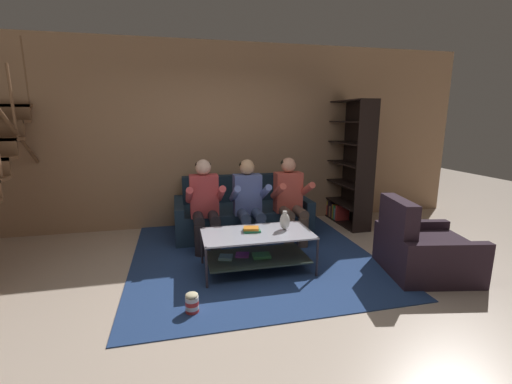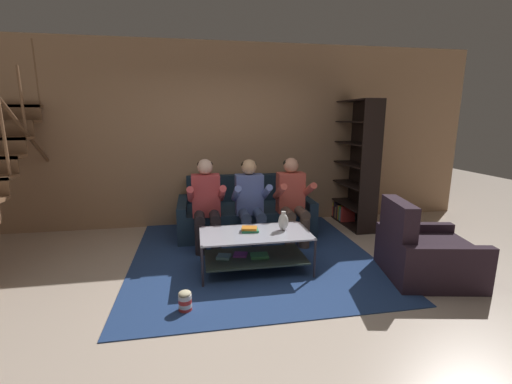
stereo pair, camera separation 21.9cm
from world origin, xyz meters
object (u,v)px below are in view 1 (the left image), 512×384
(couch, at_px, (241,214))
(person_seated_left, at_px, (205,202))
(bookshelf, at_px, (348,172))
(vase, at_px, (285,221))
(book_stack, at_px, (251,229))
(popcorn_tub, at_px, (192,303))
(person_seated_right, at_px, (290,197))
(person_seated_middle, at_px, (249,200))
(armchair, at_px, (423,251))
(coffee_table, at_px, (256,245))

(couch, bearing_deg, person_seated_left, -136.36)
(person_seated_left, xyz_separation_m, bookshelf, (2.45, 0.68, 0.21))
(person_seated_left, distance_m, vase, 1.19)
(book_stack, bearing_deg, popcorn_tub, -132.57)
(person_seated_right, height_order, popcorn_tub, person_seated_right)
(person_seated_right, bearing_deg, person_seated_middle, -179.93)
(vase, bearing_deg, couch, 100.50)
(book_stack, xyz_separation_m, popcorn_tub, (-0.73, -0.79, -0.38))
(person_seated_right, bearing_deg, couch, 136.33)
(bookshelf, bearing_deg, book_stack, -143.33)
(person_seated_left, relative_size, armchair, 1.15)
(popcorn_tub, bearing_deg, book_stack, 47.43)
(couch, xyz_separation_m, book_stack, (-0.14, -1.37, 0.21))
(person_seated_middle, height_order, vase, person_seated_middle)
(person_seated_left, height_order, vase, person_seated_left)
(person_seated_right, bearing_deg, bookshelf, 28.75)
(book_stack, xyz_separation_m, armchair, (1.87, -0.55, -0.21))
(coffee_table, height_order, vase, vase)
(book_stack, distance_m, armchair, 1.96)
(couch, bearing_deg, person_seated_right, -43.67)
(person_seated_left, relative_size, coffee_table, 0.96)
(couch, height_order, book_stack, couch)
(book_stack, relative_size, bookshelf, 0.10)
(couch, distance_m, armchair, 2.59)
(couch, relative_size, bookshelf, 1.00)
(coffee_table, relative_size, armchair, 1.20)
(person_seated_right, bearing_deg, vase, -112.82)
(person_seated_right, distance_m, popcorn_tub, 2.23)
(couch, xyz_separation_m, armchair, (1.73, -1.92, -0.00))
(coffee_table, bearing_deg, armchair, -15.26)
(coffee_table, height_order, armchair, armchair)
(couch, xyz_separation_m, popcorn_tub, (-0.87, -2.16, -0.17))
(book_stack, xyz_separation_m, bookshelf, (1.99, 1.48, 0.38))
(armchair, bearing_deg, vase, 160.18)
(armchair, bearing_deg, couch, 132.09)
(person_seated_right, relative_size, vase, 5.32)
(person_seated_middle, relative_size, armchair, 1.13)
(bookshelf, height_order, popcorn_tub, bookshelf)
(book_stack, bearing_deg, vase, -2.95)
(coffee_table, relative_size, popcorn_tub, 6.35)
(coffee_table, height_order, bookshelf, bookshelf)
(person_seated_middle, relative_size, vase, 5.28)
(couch, distance_m, bookshelf, 1.94)
(person_seated_left, relative_size, bookshelf, 0.60)
(armchair, bearing_deg, book_stack, 163.55)
(couch, xyz_separation_m, person_seated_middle, (-0.00, -0.57, 0.37))
(person_seated_left, bearing_deg, vase, -43.58)
(book_stack, bearing_deg, person_seated_right, 47.11)
(book_stack, distance_m, bookshelf, 2.51)
(popcorn_tub, bearing_deg, bookshelf, 39.93)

